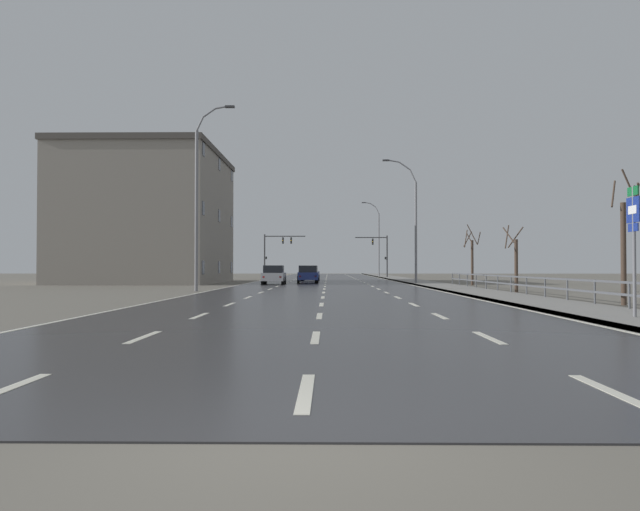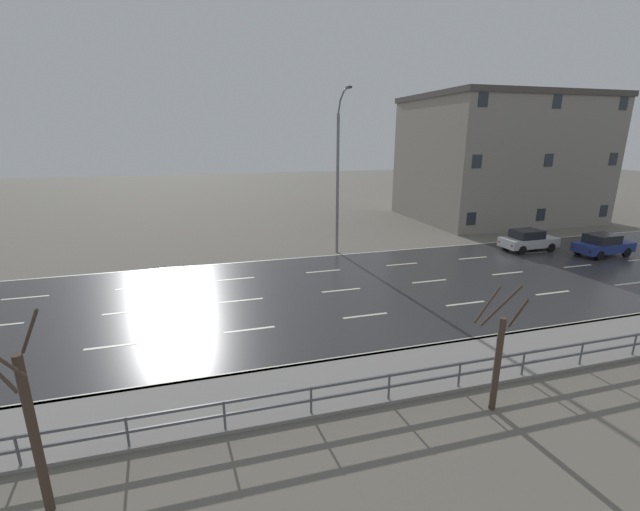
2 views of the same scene
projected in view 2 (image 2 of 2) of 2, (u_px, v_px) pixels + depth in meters
ground_plane at (611, 264)px, 27.83m from camera, size 160.00×160.00×0.12m
guardrail at (311, 396)px, 12.35m from camera, size 0.07×35.41×1.00m
street_lamp_left_bank at (338, 177)px, 28.80m from camera, size 2.36×0.24×11.12m
car_distant at (603, 245)px, 29.31m from camera, size 2.01×4.19×1.57m
car_near_left at (528, 240)px, 30.66m from camera, size 1.88×4.12×1.57m
brick_building at (498, 158)px, 42.06m from camera, size 13.16×17.14×12.03m
bare_tree_near at (30, 425)px, 8.73m from camera, size 1.21×1.26×5.09m
bare_tree_mid at (498, 356)px, 12.46m from camera, size 1.24×1.47×3.91m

